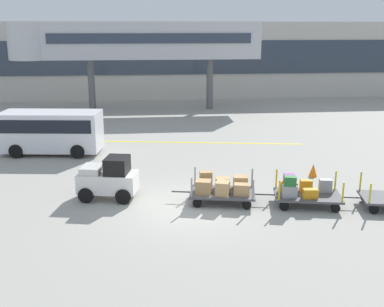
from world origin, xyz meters
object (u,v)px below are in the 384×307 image
safety_cone_near (313,170)px  baggage_cart_middle (303,191)px  baggage_cart_lead (222,188)px  shuttle_van (51,129)px  baggage_tug (109,179)px

safety_cone_near → baggage_cart_middle: bearing=-115.6°
baggage_cart_lead → baggage_cart_middle: baggage_cart_middle is taller
baggage_cart_lead → safety_cone_near: baggage_cart_lead is taller
baggage_cart_middle → safety_cone_near: bearing=64.4°
baggage_cart_middle → safety_cone_near: 3.46m
baggage_cart_lead → shuttle_van: shuttle_van is taller
shuttle_van → safety_cone_near: shuttle_van is taller
baggage_tug → shuttle_van: (-3.25, 6.66, 0.48)m
baggage_tug → safety_cone_near: 8.57m
baggage_cart_middle → safety_cone_near: baggage_cart_middle is taller
baggage_cart_lead → shuttle_van: 10.47m
shuttle_van → baggage_tug: bearing=-64.0°
baggage_cart_lead → safety_cone_near: 5.03m
baggage_tug → safety_cone_near: (8.38, 1.75, -0.48)m
baggage_cart_lead → baggage_cart_middle: bearing=-11.3°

